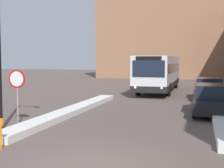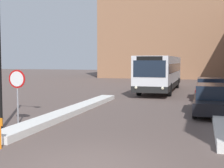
{
  "view_description": "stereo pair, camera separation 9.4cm",
  "coord_description": "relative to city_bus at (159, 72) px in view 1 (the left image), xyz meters",
  "views": [
    {
      "loc": [
        2.64,
        -7.18,
        2.66
      ],
      "look_at": [
        -0.97,
        5.46,
        1.67
      ],
      "focal_mm": 50.0,
      "sensor_mm": 36.0,
      "label": 1
    },
    {
      "loc": [
        2.73,
        -7.15,
        2.66
      ],
      "look_at": [
        -0.97,
        5.46,
        1.67
      ],
      "focal_mm": 50.0,
      "sensor_mm": 36.0,
      "label": 2
    }
  ],
  "objects": [
    {
      "name": "city_bus",
      "position": [
        0.0,
        0.0,
        0.0
      ],
      "size": [
        2.59,
        11.85,
        3.01
      ],
      "color": "silver",
      "rests_on": "ground_plane"
    },
    {
      "name": "ground_plane",
      "position": [
        0.83,
        -19.93,
        -1.64
      ],
      "size": [
        160.0,
        160.0,
        0.0
      ],
      "primitive_type": "plane",
      "color": "brown"
    },
    {
      "name": "street_lamp",
      "position": [
        -3.55,
        -16.97,
        2.08
      ],
      "size": [
        1.46,
        0.36,
        5.96
      ],
      "color": "black",
      "rests_on": "ground_plane"
    },
    {
      "name": "snow_bank_right",
      "position": [
        4.43,
        -11.09,
        -1.48
      ],
      "size": [
        0.9,
        13.51,
        0.32
      ],
      "color": "silver",
      "rests_on": "ground_plane"
    },
    {
      "name": "parked_car_back",
      "position": [
        4.03,
        -4.62,
        -0.9
      ],
      "size": [
        1.94,
        4.25,
        1.47
      ],
      "color": "maroon",
      "rests_on": "ground_plane"
    },
    {
      "name": "building_backdrop_far",
      "position": [
        0.83,
        22.42,
        6.76
      ],
      "size": [
        26.0,
        8.0,
        16.81
      ],
      "color": "#996B4C",
      "rests_on": "ground_plane"
    },
    {
      "name": "parked_car_front",
      "position": [
        4.03,
        -10.84,
        -0.91
      ],
      "size": [
        1.85,
        4.71,
        1.48
      ],
      "color": "black",
      "rests_on": "ground_plane"
    },
    {
      "name": "snow_bank_left",
      "position": [
        -2.77,
        -12.62,
        -1.51
      ],
      "size": [
        0.9,
        12.28,
        0.27
      ],
      "color": "silver",
      "rests_on": "ground_plane"
    },
    {
      "name": "stop_sign",
      "position": [
        -3.83,
        -15.85,
        0.02
      ],
      "size": [
        0.76,
        0.08,
        2.29
      ],
      "color": "gray",
      "rests_on": "ground_plane"
    }
  ]
}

